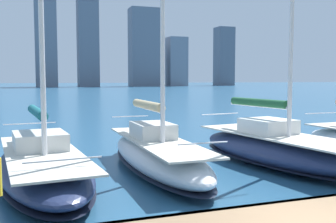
{
  "coord_description": "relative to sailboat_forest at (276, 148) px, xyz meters",
  "views": [
    {
      "loc": [
        4.99,
        5.94,
        3.35
      ],
      "look_at": [
        0.43,
        -6.97,
        2.2
      ],
      "focal_mm": 42.0,
      "sensor_mm": 36.0,
      "label": 1
    }
  ],
  "objects": [
    {
      "name": "sailboat_tan",
      "position": [
        4.67,
        -0.57,
        0.0
      ],
      "size": [
        2.24,
        8.65,
        11.14
      ],
      "color": "white",
      "rests_on": "ground"
    },
    {
      "name": "sailboat_teal",
      "position": [
        8.63,
        -0.27,
        -0.05
      ],
      "size": [
        3.48,
        8.92,
        12.73
      ],
      "color": "navy",
      "rests_on": "ground"
    },
    {
      "name": "sailboat_forest",
      "position": [
        0.0,
        0.0,
        0.0
      ],
      "size": [
        3.92,
        8.71,
        10.7
      ],
      "color": "navy",
      "rests_on": "ground"
    }
  ]
}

